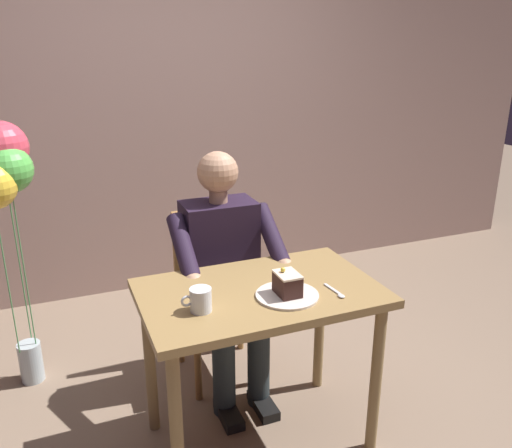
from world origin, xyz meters
TOP-DOWN VIEW (x-y plane):
  - ground_plane at (0.00, 0.00)m, footprint 14.00×14.00m
  - cafe_rear_panel at (0.00, -1.85)m, footprint 6.40×0.12m
  - dining_table at (0.00, 0.00)m, footprint 0.99×0.62m
  - chair at (0.00, -0.63)m, footprint 0.42×0.42m
  - seated_person at (0.00, -0.46)m, footprint 0.53×0.58m
  - dessert_plate at (-0.08, 0.10)m, footprint 0.25×0.25m
  - cake_slice at (-0.08, 0.10)m, footprint 0.09×0.12m
  - coffee_cup at (0.28, 0.09)m, footprint 0.12×0.08m
  - dessert_spoon at (-0.27, 0.16)m, footprint 0.03×0.14m
  - balloon_display at (0.96, -0.86)m, footprint 0.31×0.38m

SIDE VIEW (x-z plane):
  - ground_plane at x=0.00m, z-range 0.00..0.00m
  - chair at x=0.00m, z-range 0.04..0.93m
  - seated_person at x=0.00m, z-range 0.02..1.25m
  - dining_table at x=0.00m, z-range 0.27..1.02m
  - dessert_spoon at x=-0.27m, z-range 0.75..0.76m
  - dessert_plate at x=-0.08m, z-range 0.75..0.76m
  - coffee_cup at x=0.28m, z-range 0.75..0.85m
  - cake_slice at x=-0.08m, z-range 0.75..0.86m
  - balloon_display at x=0.96m, z-range 0.41..1.79m
  - cafe_rear_panel at x=0.00m, z-range 0.00..3.00m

